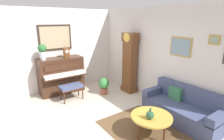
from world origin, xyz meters
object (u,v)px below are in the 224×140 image
couch (183,108)px  potted_plant (104,85)px  mantel_clock (66,52)px  green_jug (150,115)px  piano (61,75)px  piano_bench (71,88)px  coffee_table (151,117)px  flower_vase (42,50)px  grandfather_clock (129,64)px

couch → potted_plant: size_ratio=3.39×
mantel_clock → green_jug: mantel_clock is taller
couch → mantel_clock: mantel_clock is taller
green_jug → potted_plant: 2.55m
piano → piano_bench: size_ratio=2.06×
green_jug → potted_plant: green_jug is taller
coffee_table → flower_vase: size_ratio=1.52×
piano → grandfather_clock: (1.27, 1.93, 0.35)m
potted_plant → green_jug: bearing=-10.8°
mantel_clock → potted_plant: bearing=41.3°
grandfather_clock → mantel_clock: bearing=-126.7°
piano → flower_vase: bearing=-89.8°
flower_vase → potted_plant: (0.97, 1.61, -1.20)m
piano_bench → grandfather_clock: size_ratio=0.34×
mantel_clock → piano: bearing=-90.6°
coffee_table → potted_plant: size_ratio=1.57×
flower_vase → coffee_table: bearing=20.3°
piano → flower_vase: size_ratio=2.48×
coffee_table → potted_plant: 2.46m
grandfather_clock → flower_vase: grandfather_clock is taller
couch → piano: bearing=-152.5°
coffee_table → green_jug: size_ratio=3.67×
grandfather_clock → coffee_table: size_ratio=2.31×
grandfather_clock → couch: grandfather_clock is taller
couch → green_jug: size_ratio=7.92×
flower_vase → piano: bearing=90.2°
piano → piano_bench: piano is taller
coffee_table → flower_vase: bearing=-159.7°
piano → flower_vase: flower_vase is taller
flower_vase → green_jug: size_ratio=2.42×
green_jug → grandfather_clock: bearing=149.0°
potted_plant → mantel_clock: bearing=-138.7°
couch → potted_plant: couch is taller
piano_bench → mantel_clock: size_ratio=1.84×
grandfather_clock → coffee_table: bearing=-29.4°
grandfather_clock → green_jug: grandfather_clock is taller
grandfather_clock → flower_vase: size_ratio=3.50×
grandfather_clock → mantel_clock: 2.16m
piano_bench → flower_vase: (-0.77, -0.55, 1.12)m
green_jug → potted_plant: bearing=169.2°
coffee_table → mantel_clock: bearing=-171.7°
potted_plant → coffee_table: bearing=-8.3°
piano → grandfather_clock: grandfather_clock is taller
flower_vase → grandfather_clock: bearing=62.8°
piano → green_jug: 3.52m
grandfather_clock → potted_plant: grandfather_clock is taller
piano → mantel_clock: mantel_clock is taller
couch → mantel_clock: (-3.45, -1.57, 1.07)m
mantel_clock → green_jug: bearing=6.2°
couch → potted_plant: (-2.48, -0.71, 0.01)m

